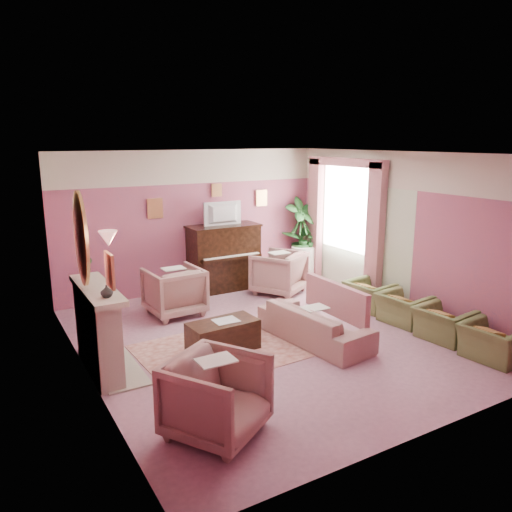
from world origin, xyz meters
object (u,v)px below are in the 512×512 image
floral_armchair_front (217,393)px  side_table (303,262)px  floral_armchair_right (279,271)px  piano (224,258)px  sofa (315,318)px  floral_armchair_left (174,289)px  olive_chair_c (404,304)px  olive_chair_d (369,291)px  olive_chair_a (493,337)px  coffee_table (223,336)px  olive_chair_b (444,319)px  television (224,212)px

floral_armchair_front → side_table: bearing=46.4°
floral_armchair_right → floral_armchair_front: size_ratio=1.00×
piano → floral_armchair_front: size_ratio=1.50×
sofa → floral_armchair_left: 2.61m
floral_armchair_left → olive_chair_c: (3.13, -2.33, -0.13)m
side_table → floral_armchair_left: bearing=-166.3°
sofa → floral_armchair_front: (-2.34, -1.46, 0.09)m
floral_armchair_front → olive_chair_d: floral_armchair_front is taller
floral_armchair_left → olive_chair_c: 3.91m
olive_chair_a → olive_chair_d: same height
piano → olive_chair_c: piano is taller
olive_chair_c → side_table: 3.15m
coffee_table → floral_armchair_right: size_ratio=1.07×
piano → side_table: piano is taller
floral_armchair_front → olive_chair_b: 4.12m
olive_chair_b → olive_chair_c: size_ratio=1.00×
television → olive_chair_d: size_ratio=1.02×
piano → floral_armchair_right: size_ratio=1.50×
piano → olive_chair_b: (1.70, -4.06, -0.31)m
floral_armchair_front → television: bearing=62.3°
television → olive_chair_c: size_ratio=1.02×
olive_chair_a → side_table: side_table is taller
sofa → floral_armchair_left: size_ratio=2.02×
floral_armchair_left → olive_chair_a: 5.06m
piano → olive_chair_a: (1.70, -4.88, -0.31)m
floral_armchair_front → coffee_table: bearing=61.8°
olive_chair_a → olive_chair_b: same height
olive_chair_a → side_table: size_ratio=1.12×
sofa → side_table: bearing=57.4°
floral_armchair_left → floral_armchair_front: (-0.95, -3.67, 0.00)m
floral_armchair_left → olive_chair_d: bearing=-25.8°
sofa → floral_armchair_left: bearing=122.1°
sofa → olive_chair_d: 1.88m
olive_chair_c → olive_chair_d: 0.82m
coffee_table → olive_chair_b: size_ratio=1.28×
olive_chair_d → side_table: side_table is taller
coffee_table → floral_armchair_left: size_ratio=1.07×
floral_armchair_right → side_table: floral_armchair_right is taller
olive_chair_c → olive_chair_d: bearing=90.0°
floral_armchair_left → side_table: (3.32, 0.81, -0.12)m
side_table → floral_armchair_right: bearing=-147.1°
sofa → side_table: 3.58m
floral_armchair_right → olive_chair_b: 3.38m
floral_armchair_right → television: bearing=137.1°
coffee_table → side_table: (3.28, 2.63, 0.12)m
sofa → olive_chair_c: bearing=-4.1°
television → floral_armchair_left: size_ratio=0.86×
floral_armchair_right → olive_chair_a: (0.89, -4.08, -0.13)m
coffee_table → olive_chair_a: bearing=-34.8°
piano → olive_chair_d: 2.98m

